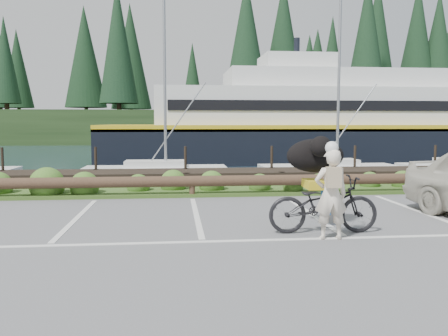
# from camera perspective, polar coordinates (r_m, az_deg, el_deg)

# --- Properties ---
(ground) EXTENTS (72.00, 72.00, 0.00)m
(ground) POSITION_cam_1_polar(r_m,az_deg,el_deg) (8.74, -2.75, -8.23)
(ground) COLOR #59595B
(harbor_backdrop) EXTENTS (170.00, 160.00, 30.00)m
(harbor_backdrop) POSITION_cam_1_polar(r_m,az_deg,el_deg) (86.92, -5.35, 4.07)
(harbor_backdrop) COLOR #172B37
(harbor_backdrop) RESTS_ON ground
(vegetation_strip) EXTENTS (34.00, 1.60, 0.10)m
(vegetation_strip) POSITION_cam_1_polar(r_m,az_deg,el_deg) (13.93, -3.95, -2.88)
(vegetation_strip) COLOR #3D5B21
(vegetation_strip) RESTS_ON ground
(log_rail) EXTENTS (32.00, 0.30, 0.60)m
(log_rail) POSITION_cam_1_polar(r_m,az_deg,el_deg) (13.25, -3.85, -3.53)
(log_rail) COLOR #443021
(log_rail) RESTS_ON ground
(bicycle) EXTENTS (2.08, 0.80, 1.08)m
(bicycle) POSITION_cam_1_polar(r_m,az_deg,el_deg) (9.10, 11.85, -4.32)
(bicycle) COLOR black
(bicycle) RESTS_ON ground
(cyclist) EXTENTS (0.60, 0.41, 1.61)m
(cyclist) POSITION_cam_1_polar(r_m,az_deg,el_deg) (8.60, 12.73, -3.11)
(cyclist) COLOR #F0E2CB
(cyclist) RESTS_ON ground
(dog) EXTENTS (0.61, 1.18, 0.67)m
(dog) POSITION_cam_1_polar(r_m,az_deg,el_deg) (9.63, 10.91, 1.48)
(dog) COLOR black
(dog) RESTS_ON bicycle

